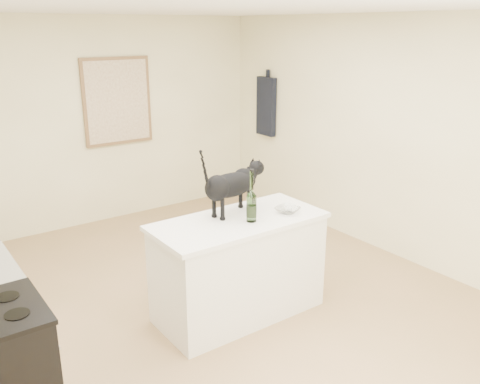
# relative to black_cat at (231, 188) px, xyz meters

# --- Properties ---
(floor) EXTENTS (5.50, 5.50, 0.00)m
(floor) POSITION_rel_black_cat_xyz_m (-0.12, 0.05, -1.14)
(floor) COLOR #A57D58
(floor) RESTS_ON ground
(ceiling) EXTENTS (5.50, 5.50, 0.00)m
(ceiling) POSITION_rel_black_cat_xyz_m (-0.12, 0.05, 1.46)
(ceiling) COLOR white
(ceiling) RESTS_ON ground
(wall_back) EXTENTS (4.50, 0.00, 4.50)m
(wall_back) POSITION_rel_black_cat_xyz_m (-0.12, 2.80, 0.16)
(wall_back) COLOR #F7EFBF
(wall_back) RESTS_ON ground
(wall_right) EXTENTS (0.00, 5.50, 5.50)m
(wall_right) POSITION_rel_black_cat_xyz_m (2.13, 0.05, 0.16)
(wall_right) COLOR #F7EFBF
(wall_right) RESTS_ON ground
(island_base) EXTENTS (1.44, 0.67, 0.86)m
(island_base) POSITION_rel_black_cat_xyz_m (-0.02, -0.15, -0.71)
(island_base) COLOR white
(island_base) RESTS_ON floor
(island_top) EXTENTS (1.50, 0.70, 0.04)m
(island_top) POSITION_rel_black_cat_xyz_m (-0.02, -0.15, -0.26)
(island_top) COLOR white
(island_top) RESTS_ON island_base
(artwork_frame) EXTENTS (0.90, 0.03, 1.10)m
(artwork_frame) POSITION_rel_black_cat_xyz_m (0.18, 2.77, 0.41)
(artwork_frame) COLOR brown
(artwork_frame) RESTS_ON wall_back
(artwork_canvas) EXTENTS (0.82, 0.00, 1.02)m
(artwork_canvas) POSITION_rel_black_cat_xyz_m (0.18, 2.76, 0.41)
(artwork_canvas) COLOR beige
(artwork_canvas) RESTS_ON wall_back
(hanging_garment) EXTENTS (0.08, 0.34, 0.80)m
(hanging_garment) POSITION_rel_black_cat_xyz_m (2.07, 2.10, 0.26)
(hanging_garment) COLOR black
(hanging_garment) RESTS_ON wall_right
(black_cat) EXTENTS (0.70, 0.33, 0.47)m
(black_cat) POSITION_rel_black_cat_xyz_m (0.00, 0.00, 0.00)
(black_cat) COLOR black
(black_cat) RESTS_ON island_top
(wine_bottle) EXTENTS (0.09, 0.09, 0.40)m
(wine_bottle) POSITION_rel_black_cat_xyz_m (0.04, -0.25, -0.04)
(wine_bottle) COLOR #2D5722
(wine_bottle) RESTS_ON island_top
(glass_bowl) EXTENTS (0.26, 0.26, 0.05)m
(glass_bowl) POSITION_rel_black_cat_xyz_m (0.41, -0.27, -0.21)
(glass_bowl) COLOR silver
(glass_bowl) RESTS_ON island_top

